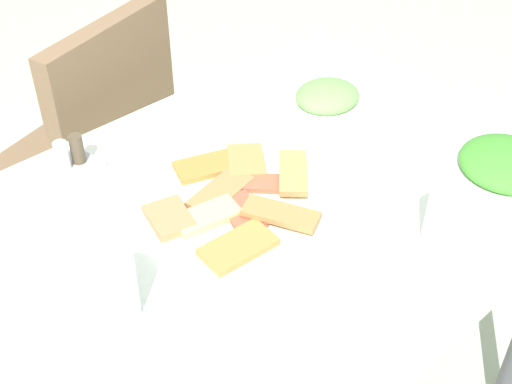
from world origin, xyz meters
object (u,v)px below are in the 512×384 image
Objects in this scene: pide_platter at (235,206)px; fork at (447,119)px; dining_table at (268,237)px; condiment_caddy at (71,161)px; dining_chair at (92,153)px; salad_plate_rice at (327,98)px; drinking_glass at (111,289)px; salad_plate_greens at (506,165)px; paper_napkin at (440,117)px; spoon at (433,112)px; soda_can at (446,216)px.

fork is at bearing -9.40° from pide_platter.
condiment_caddy is (-0.21, 0.32, 0.11)m from dining_table.
pide_platter is 0.33m from condiment_caddy.
dining_chair is 4.39× the size of salad_plate_rice.
drinking_glass is (-0.36, -0.72, 0.32)m from dining_chair.
pide_platter is 1.96× the size of fork.
salad_plate_greens is 1.66× the size of paper_napkin.
drinking_glass is (-0.66, -0.18, 0.04)m from salad_plate_rice.
dining_table is at bearing 6.04° from drinking_glass.
drinking_glass is at bearing -168.86° from pide_platter.
dining_chair reaches higher than pide_platter.
spoon is (0.00, 0.02, 0.00)m from paper_napkin.
condiment_caddy is at bearing 68.72° from drinking_glass.
dining_table is at bearing 116.14° from soda_can.
drinking_glass is 0.60× the size of fork.
dining_chair is 2.54× the size of pide_platter.
soda_can is at bearing -144.22° from paper_napkin.
salad_plate_greens reaches higher than pide_platter.
pide_platter is 0.36m from soda_can.
fork is (0.07, 0.18, -0.01)m from salad_plate_greens.
dining_table is 4.58× the size of salad_plate_greens.
salad_plate_rice reaches higher than fork.
drinking_glass is (-0.49, 0.24, -0.01)m from soda_can.
soda_can is at bearing -26.14° from drinking_glass.
pide_platter is at bearing 172.56° from paper_napkin.
pide_platter is 1.43× the size of salad_plate_greens.
drinking_glass is at bearing -111.28° from condiment_caddy.
pide_platter is 0.39m from salad_plate_rice.
dining_chair is (0.01, 0.68, -0.18)m from dining_table.
condiment_caddy is at bearing 120.40° from soda_can.
paper_napkin is (0.44, -0.73, 0.27)m from dining_chair.
pide_platter is 2.37× the size of paper_napkin.
salad_plate_greens is 0.21m from paper_napkin.
dining_table is 0.71m from dining_chair.
spoon is at bearing -5.46° from pide_platter.
salad_plate_greens is (0.37, -0.93, 0.29)m from dining_chair.
soda_can reaches higher than drinking_glass.
spoon is (0.07, 0.21, -0.01)m from salad_plate_greens.
salad_plate_rice reaches higher than paper_napkin.
soda_can is 1.11× the size of drinking_glass.
pide_platter is 2.13× the size of spoon.
salad_plate_rice is 0.55m from condiment_caddy.
drinking_glass is 0.38m from condiment_caddy.
dining_chair is 0.68m from salad_plate_rice.
dining_table is 9.31× the size of soda_can.
fork is (0.80, -0.03, -0.05)m from drinking_glass.
dining_table is 5.54× the size of salad_plate_rice.
condiment_caddy reaches higher than pide_platter.
soda_can is 0.38m from fork.
soda_can is at bearing -172.59° from salad_plate_greens.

